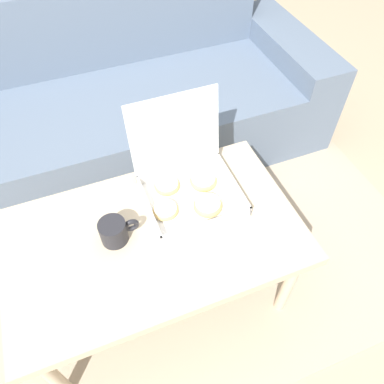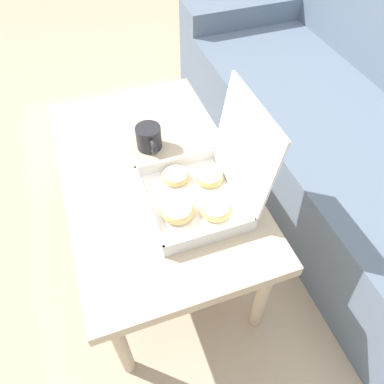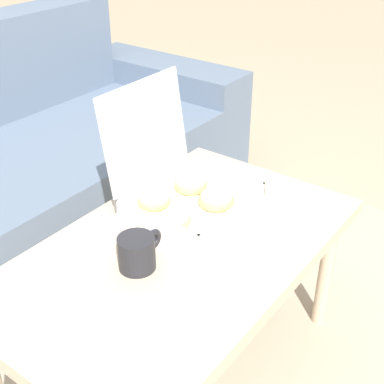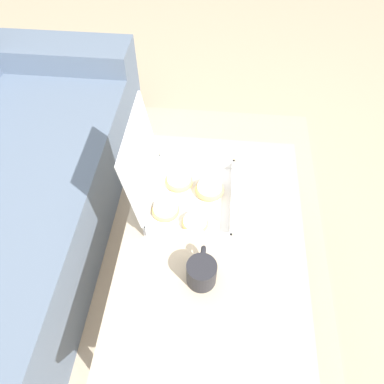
# 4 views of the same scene
# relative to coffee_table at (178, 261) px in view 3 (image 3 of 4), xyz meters

# --- Properties ---
(ground_plane) EXTENTS (12.00, 12.00, 0.00)m
(ground_plane) POSITION_rel_coffee_table_xyz_m (0.00, 0.15, -0.43)
(ground_plane) COLOR tan
(area_rug) EXTENTS (2.54, 1.96, 0.01)m
(area_rug) POSITION_rel_coffee_table_xyz_m (0.00, 0.45, -0.42)
(area_rug) COLOR tan
(area_rug) RESTS_ON ground_plane
(coffee_table) EXTENTS (1.02, 0.61, 0.48)m
(coffee_table) POSITION_rel_coffee_table_xyz_m (0.00, 0.00, 0.00)
(coffee_table) COLOR #C6B293
(coffee_table) RESTS_ON ground_plane
(pastry_box) EXTENTS (0.34, 0.34, 0.34)m
(pastry_box) POSITION_rel_coffee_table_xyz_m (0.18, 0.13, 0.11)
(pastry_box) COLOR white
(pastry_box) RESTS_ON coffee_table
(coffee_mug) EXTENTS (0.14, 0.09, 0.09)m
(coffee_mug) POSITION_rel_coffee_table_xyz_m (-0.12, 0.03, 0.09)
(coffee_mug) COLOR #232328
(coffee_mug) RESTS_ON coffee_table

